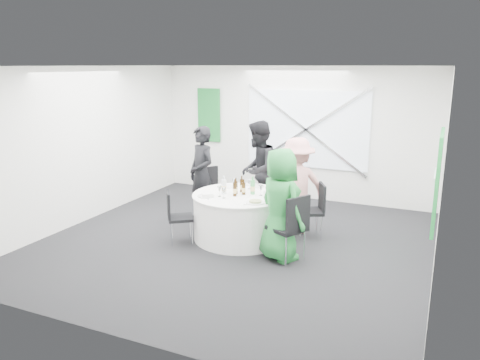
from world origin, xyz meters
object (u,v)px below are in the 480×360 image
at_px(chair_back_left, 210,190).
at_px(chair_front_right, 292,223).
at_px(banquet_table, 240,216).
at_px(person_woman_pink, 297,186).
at_px(chair_back_right, 315,206).
at_px(green_water_bottle, 253,187).
at_px(chair_back, 267,190).
at_px(person_woman_green, 280,205).
at_px(person_man_back, 258,170).
at_px(clear_water_bottle, 224,187).
at_px(person_man_back_left, 202,174).
at_px(chair_front_left, 176,213).

xyz_separation_m(chair_back_left, chair_front_right, (1.95, -1.22, 0.02)).
xyz_separation_m(banquet_table, person_woman_pink, (0.76, 0.65, 0.44)).
relative_size(chair_back_right, green_water_bottle, 3.13).
relative_size(chair_back, person_woman_green, 0.59).
height_order(chair_back, green_water_bottle, green_water_bottle).
distance_m(person_man_back, person_woman_pink, 1.02).
distance_m(banquet_table, chair_front_right, 1.25).
bearing_deg(person_woman_pink, person_woman_green, 55.13).
bearing_deg(chair_back_left, person_man_back, -19.77).
xyz_separation_m(banquet_table, person_woman_green, (0.88, -0.53, 0.46)).
bearing_deg(clear_water_bottle, person_man_back_left, 138.50).
distance_m(chair_back_left, chair_front_left, 1.24).
xyz_separation_m(chair_back, person_woman_pink, (0.69, -0.40, 0.24)).
height_order(chair_front_left, person_man_back_left, person_man_back_left).
distance_m(person_man_back_left, green_water_bottle, 1.34).
xyz_separation_m(chair_back, chair_back_right, (1.04, -0.50, -0.04)).
relative_size(chair_front_left, person_man_back_left, 0.49).
bearing_deg(clear_water_bottle, person_woman_green, -21.65).
bearing_deg(chair_front_left, clear_water_bottle, -84.43).
xyz_separation_m(chair_back, chair_front_left, (-0.93, -1.66, -0.08)).
xyz_separation_m(chair_back_left, chair_front_left, (0.01, -1.24, -0.08)).
xyz_separation_m(chair_back, green_water_bottle, (0.11, -0.96, 0.29)).
bearing_deg(banquet_table, chair_back_right, 26.53).
height_order(chair_back_left, clear_water_bottle, clear_water_bottle).
xyz_separation_m(chair_front_right, person_woman_pink, (-0.32, 1.24, 0.22)).
bearing_deg(chair_back_right, chair_back_left, -118.67).
bearing_deg(chair_front_left, chair_back, -64.69).
height_order(chair_back, chair_front_right, chair_front_right).
xyz_separation_m(banquet_table, chair_front_right, (1.08, -0.59, 0.22)).
relative_size(banquet_table, chair_back_left, 1.57).
bearing_deg(chair_back_right, banquet_table, -90.00).
height_order(chair_back, person_man_back_left, person_man_back_left).
bearing_deg(person_woman_pink, chair_back, -70.86).
xyz_separation_m(chair_back_left, clear_water_bottle, (0.62, -0.71, 0.29)).
bearing_deg(banquet_table, person_woman_green, -31.09).
xyz_separation_m(person_man_back, clear_water_bottle, (-0.11, -1.21, -0.04)).
relative_size(chair_back_left, chair_front_right, 0.97).
relative_size(person_woman_pink, green_water_bottle, 5.63).
height_order(banquet_table, person_woman_pink, person_woman_pink).
bearing_deg(chair_back_right, person_man_back_left, -118.30).
xyz_separation_m(banquet_table, chair_back, (0.07, 1.05, 0.20)).
relative_size(banquet_table, person_man_back_left, 0.89).
distance_m(banquet_table, person_woman_pink, 1.10).
xyz_separation_m(chair_front_right, chair_front_left, (-1.94, -0.02, -0.10)).
bearing_deg(clear_water_bottle, banquet_table, 18.10).
xyz_separation_m(chair_front_left, clear_water_bottle, (0.61, 0.53, 0.38)).
distance_m(person_man_back, clear_water_bottle, 1.22).
bearing_deg(person_woman_pink, chair_back_left, -39.88).
bearing_deg(person_man_back_left, chair_back_right, 28.95).
relative_size(person_man_back_left, green_water_bottle, 5.96).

